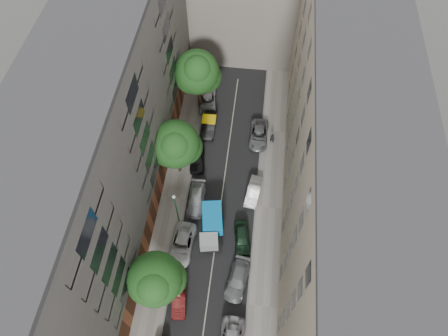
# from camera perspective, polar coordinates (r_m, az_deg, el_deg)

# --- Properties ---
(ground) EXTENTS (120.00, 120.00, 0.00)m
(ground) POSITION_cam_1_polar(r_m,az_deg,el_deg) (46.08, -0.43, -5.02)
(ground) COLOR #4C4C49
(ground) RESTS_ON ground
(road_surface) EXTENTS (8.00, 44.00, 0.02)m
(road_surface) POSITION_cam_1_polar(r_m,az_deg,el_deg) (46.07, -0.43, -5.01)
(road_surface) COLOR black
(road_surface) RESTS_ON ground
(sidewalk_left) EXTENTS (3.00, 44.00, 0.15)m
(sidewalk_left) POSITION_cam_1_polar(r_m,az_deg,el_deg) (46.67, -7.17, -4.23)
(sidewalk_left) COLOR gray
(sidewalk_left) RESTS_ON ground
(sidewalk_right) EXTENTS (3.00, 44.00, 0.15)m
(sidewalk_right) POSITION_cam_1_polar(r_m,az_deg,el_deg) (46.00, 6.42, -5.66)
(sidewalk_right) COLOR gray
(sidewalk_right) RESTS_ON ground
(building_left) EXTENTS (8.00, 44.00, 20.00)m
(building_left) POSITION_cam_1_polar(r_m,az_deg,el_deg) (39.84, -16.46, 3.46)
(building_left) COLOR #54514E
(building_left) RESTS_ON ground
(building_right) EXTENTS (8.00, 44.00, 20.00)m
(building_right) POSITION_cam_1_polar(r_m,az_deg,el_deg) (38.25, 16.05, 0.32)
(building_right) COLOR tan
(building_right) RESTS_ON ground
(tarp_truck) EXTENTS (2.84, 5.45, 2.38)m
(tarp_truck) POSITION_cam_1_polar(r_m,az_deg,el_deg) (43.44, -1.81, -8.22)
(tarp_truck) COLOR black
(tarp_truck) RESTS_ON ground
(car_left_1) EXTENTS (1.88, 4.02, 1.27)m
(car_left_1) POSITION_cam_1_polar(r_m,az_deg,el_deg) (41.81, -6.46, -18.09)
(car_left_1) COLOR #490F0E
(car_left_1) RESTS_ON ground
(car_left_2) EXTENTS (2.72, 5.30, 1.43)m
(car_left_2) POSITION_cam_1_polar(r_m,az_deg,el_deg) (43.45, -6.03, -10.84)
(car_left_2) COLOR silver
(car_left_2) RESTS_ON ground
(car_left_3) EXTENTS (2.05, 4.76, 1.37)m
(car_left_3) POSITION_cam_1_polar(r_m,az_deg,el_deg) (45.64, -3.97, -4.47)
(car_left_3) COLOR #B4B4B9
(car_left_3) RESTS_ON ground
(car_left_4) EXTENTS (2.37, 4.62, 1.50)m
(car_left_4) POSITION_cam_1_polar(r_m,az_deg,el_deg) (48.48, -3.89, 1.49)
(car_left_4) COLOR black
(car_left_4) RESTS_ON ground
(car_left_5) EXTENTS (1.68, 4.53, 1.48)m
(car_left_5) POSITION_cam_1_polar(r_m,az_deg,el_deg) (51.38, -2.11, 6.16)
(car_left_5) COLOR black
(car_left_5) RESTS_ON ground
(car_left_6) EXTENTS (2.80, 5.05, 1.34)m
(car_left_6) POSITION_cam_1_polar(r_m,az_deg,el_deg) (54.09, -2.37, 9.52)
(car_left_6) COLOR #B2B3B7
(car_left_6) RESTS_ON ground
(car_right_1) EXTENTS (2.64, 4.91, 1.35)m
(car_right_1) POSITION_cam_1_polar(r_m,az_deg,el_deg) (42.07, 1.98, -15.63)
(car_right_1) COLOR gray
(car_right_1) RESTS_ON ground
(car_right_2) EXTENTS (2.24, 4.23, 1.37)m
(car_right_2) POSITION_cam_1_polar(r_m,az_deg,el_deg) (43.59, 2.58, -9.93)
(car_right_2) COLOR black
(car_right_2) RESTS_ON ground
(car_right_3) EXTENTS (2.01, 4.24, 1.34)m
(car_right_3) POSITION_cam_1_polar(r_m,az_deg,el_deg) (46.16, 4.25, -3.34)
(car_right_3) COLOR silver
(car_right_3) RESTS_ON ground
(car_right_4) EXTENTS (2.28, 4.91, 1.36)m
(car_right_4) POSITION_cam_1_polar(r_m,az_deg,el_deg) (50.66, 4.98, 4.76)
(car_right_4) COLOR slate
(car_right_4) RESTS_ON ground
(tree_near) EXTENTS (5.32, 5.05, 7.70)m
(tree_near) POSITION_cam_1_polar(r_m,az_deg,el_deg) (37.86, -9.67, -15.57)
(tree_near) COLOR #382619
(tree_near) RESTS_ON sidewalk_left
(tree_mid) EXTENTS (5.66, 5.44, 8.11)m
(tree_mid) POSITION_cam_1_polar(r_m,az_deg,el_deg) (44.00, -6.85, 3.16)
(tree_mid) COLOR #382619
(tree_mid) RESTS_ON sidewalk_left
(tree_far) EXTENTS (5.69, 5.48, 9.22)m
(tree_far) POSITION_cam_1_polar(r_m,az_deg,el_deg) (49.68, -3.78, 13.30)
(tree_far) COLOR #382619
(tree_far) RESTS_ON sidewalk_left
(lamp_post) EXTENTS (0.36, 0.36, 6.66)m
(lamp_post) POSITION_cam_1_polar(r_m,az_deg,el_deg) (41.35, -6.84, -5.68)
(lamp_post) COLOR #175325
(lamp_post) RESTS_ON sidewalk_left
(pedestrian) EXTENTS (0.64, 0.49, 1.59)m
(pedestrian) POSITION_cam_1_polar(r_m,az_deg,el_deg) (50.16, 6.90, 4.24)
(pedestrian) COLOR black
(pedestrian) RESTS_ON sidewalk_right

